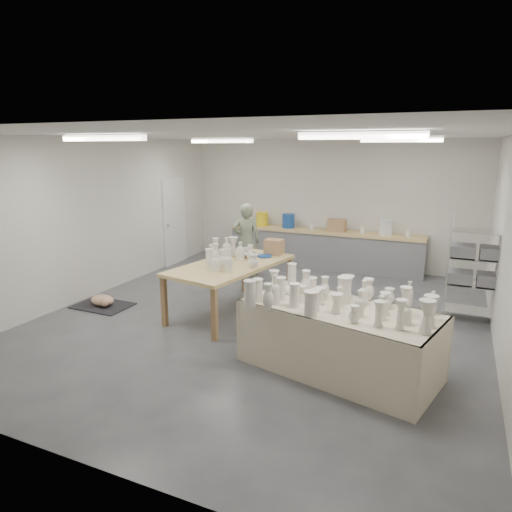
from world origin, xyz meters
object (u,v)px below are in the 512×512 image
at_px(work_table, 235,262).
at_px(drying_table, 339,336).
at_px(potter, 246,241).
at_px(red_stool, 252,263).

bearing_deg(work_table, drying_table, -23.07).
bearing_deg(potter, work_table, 91.38).
height_order(potter, red_stool, potter).
distance_m(drying_table, potter, 4.46).
relative_size(work_table, potter, 1.52).
xyz_separation_m(drying_table, red_stool, (-2.89, 3.65, -0.20)).
xyz_separation_m(drying_table, potter, (-2.89, 3.38, 0.35)).
bearing_deg(red_stool, work_table, -72.65).
height_order(work_table, potter, potter).
height_order(drying_table, red_stool, drying_table).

